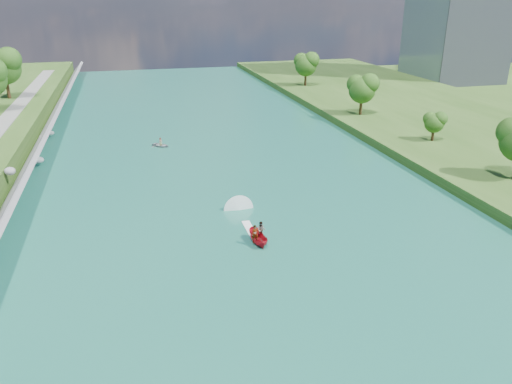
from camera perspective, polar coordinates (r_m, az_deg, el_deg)
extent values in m
plane|color=#2D5119|center=(45.40, 2.83, -10.26)|extent=(260.00, 260.00, 0.00)
cube|color=#1B6756|center=(62.65, -2.63, -0.82)|extent=(55.00, 240.00, 0.10)
cube|color=slate|center=(62.43, -26.53, -1.55)|extent=(3.54, 236.00, 4.05)
ellipsoid|color=gray|center=(69.91, -26.31, 2.14)|extent=(1.35, 1.18, 1.05)
ellipsoid|color=gray|center=(80.99, -23.59, 3.36)|extent=(1.52, 1.42, 1.01)
ellipsoid|color=gray|center=(90.45, -23.23, 5.75)|extent=(1.04, 1.09, 0.76)
ellipsoid|color=gray|center=(96.96, -22.42, 6.25)|extent=(1.24, 1.12, 0.76)
ellipsoid|color=#214913|center=(118.46, -26.83, 12.45)|extent=(7.30, 7.30, 12.17)
ellipsoid|color=#214913|center=(86.98, 19.70, 7.36)|extent=(3.42, 3.42, 5.70)
ellipsoid|color=#214913|center=(102.63, 12.02, 11.26)|extent=(5.69, 5.69, 9.49)
ellipsoid|color=#214913|center=(123.02, 13.07, 11.62)|extent=(2.58, 2.58, 4.29)
ellipsoid|color=#214913|center=(134.63, 5.72, 14.13)|extent=(6.05, 6.05, 10.08)
imported|color=#B50E1B|center=(51.38, 0.21, -5.18)|extent=(1.72, 3.68, 1.37)
imported|color=#66605B|center=(50.67, -0.11, -4.82)|extent=(0.76, 0.58, 1.89)
imported|color=#66605B|center=(51.68, 0.61, -4.33)|extent=(1.07, 0.97, 1.78)
cube|color=white|center=(54.27, -0.60, -4.42)|extent=(0.90, 5.00, 0.06)
imported|color=#979AA0|center=(85.70, -10.83, 5.33)|extent=(3.91, 3.88, 0.67)
imported|color=#66605B|center=(85.55, -10.85, 5.69)|extent=(0.70, 0.53, 1.28)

